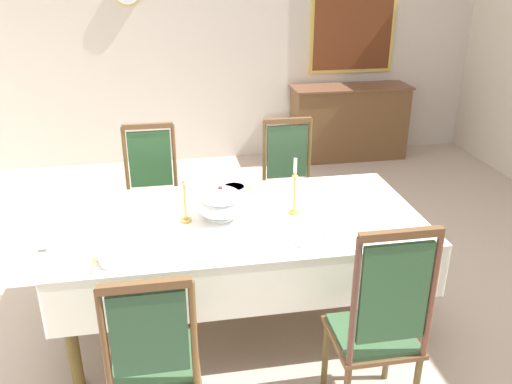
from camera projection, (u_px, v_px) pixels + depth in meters
name	position (u px, v px, depth m)	size (l,w,h in m)	color
ground	(241.00, 315.00, 3.84)	(6.85, 6.59, 0.04)	#BCAB9A
back_wall	(196.00, 26.00, 6.21)	(6.85, 0.08, 3.19)	beige
dining_table	(241.00, 228.00, 3.50)	(2.29, 1.15, 0.78)	brown
tablecloth	(241.00, 229.00, 3.50)	(2.31, 1.17, 0.35)	white
chair_south_a	(153.00, 358.00, 2.58)	(0.44, 0.42, 1.06)	brown
chair_north_a	(153.00, 193.00, 4.35)	(0.44, 0.42, 1.12)	brown
chair_south_b	(379.00, 325.00, 2.74)	(0.44, 0.42, 1.20)	brown
chair_north_b	(290.00, 184.00, 4.53)	(0.44, 0.42, 1.11)	brown
soup_tureen	(221.00, 203.00, 3.41)	(0.29, 0.29, 0.23)	white
candlestick_west	(185.00, 199.00, 3.35)	(0.07, 0.07, 0.38)	gold
candlestick_east	(294.00, 191.00, 3.46)	(0.07, 0.07, 0.38)	gold
bowl_near_left	(234.00, 188.00, 3.85)	(0.18, 0.18, 0.04)	white
bowl_near_right	(117.00, 259.00, 2.95)	(0.19, 0.19, 0.04)	white
bowl_far_left	(310.00, 240.00, 3.15)	(0.18, 0.18, 0.03)	white
spoon_primary	(250.00, 188.00, 3.90)	(0.03, 0.18, 0.01)	gold
spoon_secondary	(95.00, 261.00, 2.96)	(0.03, 0.18, 0.01)	gold
sideboard	(349.00, 122.00, 6.67)	(1.44, 0.48, 0.90)	brown
framed_painting	(354.00, 12.00, 6.40)	(1.05, 0.05, 1.43)	#D1B251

